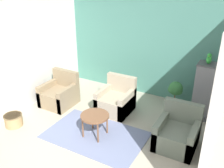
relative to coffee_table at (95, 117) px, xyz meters
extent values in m
plane|color=#B2A893|center=(0.01, -1.02, -0.47)|extent=(20.00, 20.00, 0.00)
cube|color=#4C897A|center=(0.01, 2.52, 0.90)|extent=(4.67, 0.06, 2.73)
cube|color=silver|center=(-2.29, 0.73, 0.90)|extent=(0.06, 3.51, 2.73)
cube|color=silver|center=(2.32, 0.73, 0.90)|extent=(0.06, 3.51, 2.73)
cube|color=slate|center=(0.00, 0.00, -0.46)|extent=(2.16, 1.37, 0.01)
cylinder|color=brown|center=(0.00, 0.00, 0.04)|extent=(0.62, 0.62, 0.04)
cylinder|color=brown|center=(-0.19, -0.19, -0.22)|extent=(0.04, 0.04, 0.48)
cylinder|color=brown|center=(0.19, -0.19, -0.22)|extent=(0.04, 0.04, 0.48)
cylinder|color=brown|center=(-0.19, 0.19, -0.22)|extent=(0.04, 0.04, 0.48)
cylinder|color=brown|center=(0.19, 0.19, -0.22)|extent=(0.04, 0.04, 0.48)
cube|color=#8E7A5B|center=(-1.60, 0.71, -0.25)|extent=(0.79, 0.83, 0.43)
cube|color=#8E7A5B|center=(-1.60, 1.05, 0.19)|extent=(0.79, 0.14, 0.45)
cube|color=#8E7A5B|center=(-1.94, 0.71, -0.17)|extent=(0.12, 0.83, 0.59)
cube|color=#8E7A5B|center=(-1.27, 0.71, -0.17)|extent=(0.12, 0.83, 0.59)
cube|color=slate|center=(1.65, 0.48, -0.25)|extent=(0.79, 0.83, 0.43)
cube|color=slate|center=(1.65, 0.83, 0.19)|extent=(0.79, 0.14, 0.45)
cube|color=slate|center=(1.32, 0.48, -0.17)|extent=(0.12, 0.83, 0.59)
cube|color=slate|center=(1.99, 0.48, -0.17)|extent=(0.12, 0.83, 0.59)
cube|color=tan|center=(-0.11, 1.13, -0.25)|extent=(0.79, 0.83, 0.43)
cube|color=tan|center=(-0.11, 1.48, 0.19)|extent=(0.79, 0.14, 0.45)
cube|color=tan|center=(-0.45, 1.13, -0.17)|extent=(0.12, 0.83, 0.59)
cube|color=tan|center=(0.23, 1.13, -0.17)|extent=(0.12, 0.83, 0.59)
cube|color=#555559|center=(1.84, 1.98, -0.41)|extent=(0.53, 0.53, 0.11)
cube|color=gray|center=(1.84, 1.98, 0.26)|extent=(0.42, 0.42, 1.23)
cube|color=#555559|center=(1.84, 1.98, 0.90)|extent=(0.44, 0.44, 0.03)
ellipsoid|color=green|center=(1.84, 1.98, 1.01)|extent=(0.12, 0.15, 0.19)
sphere|color=green|center=(1.84, 1.96, 1.11)|extent=(0.10, 0.10, 0.10)
cone|color=gold|center=(1.84, 1.92, 1.11)|extent=(0.05, 0.05, 0.05)
cone|color=green|center=(1.84, 2.05, 0.99)|extent=(0.06, 0.12, 0.16)
cylinder|color=beige|center=(1.18, 1.94, -0.36)|extent=(0.28, 0.28, 0.21)
cylinder|color=brown|center=(1.18, 1.94, -0.12)|extent=(0.03, 0.03, 0.28)
sphere|color=#337038|center=(1.18, 1.94, 0.15)|extent=(0.36, 0.36, 0.36)
sphere|color=#337038|center=(1.09, 1.97, 0.09)|extent=(0.21, 0.21, 0.21)
sphere|color=#337038|center=(1.27, 1.91, 0.10)|extent=(0.20, 0.20, 0.20)
cylinder|color=tan|center=(-1.88, -0.60, -0.32)|extent=(0.40, 0.40, 0.28)
cylinder|color=olive|center=(-1.88, -0.60, -0.20)|extent=(0.42, 0.42, 0.02)
camera|label=1|loc=(2.53, -3.80, 2.85)|focal=40.00mm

